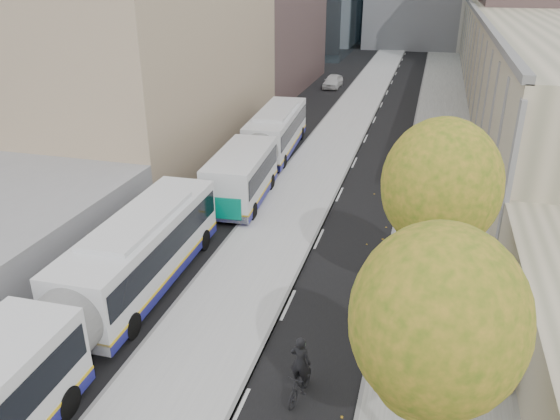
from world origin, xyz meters
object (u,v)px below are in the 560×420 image
(bus_shelter, at_px, (495,300))
(cyclist, at_px, (300,376))
(bus_near, at_px, (88,304))
(distant_car, at_px, (333,81))
(bus_far, at_px, (264,147))

(bus_shelter, distance_m, cyclist, 6.96)
(bus_near, distance_m, distant_car, 47.18)
(bus_far, bearing_deg, bus_near, -95.46)
(bus_near, height_order, cyclist, bus_near)
(bus_far, height_order, cyclist, bus_far)
(bus_near, bearing_deg, bus_shelter, 11.83)
(cyclist, relative_size, distant_car, 0.53)
(bus_shelter, bearing_deg, cyclist, -146.54)
(bus_far, distance_m, cyclist, 20.85)
(bus_near, bearing_deg, cyclist, -6.16)
(cyclist, bearing_deg, bus_near, -175.14)
(bus_shelter, distance_m, bus_far, 20.37)
(bus_shelter, relative_size, distant_car, 1.03)
(bus_shelter, relative_size, cyclist, 1.96)
(bus_near, relative_size, bus_far, 1.00)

